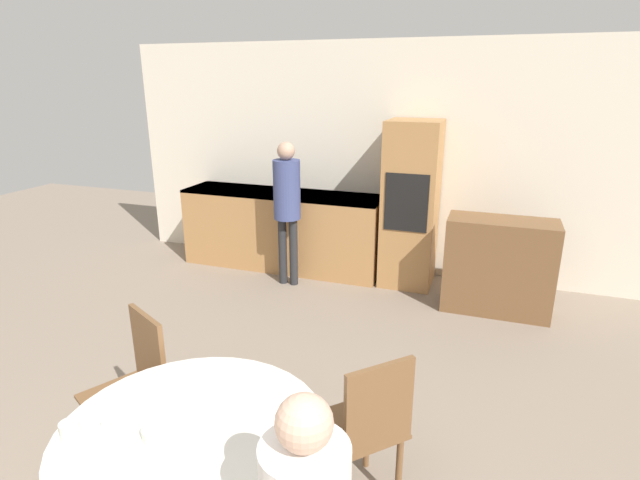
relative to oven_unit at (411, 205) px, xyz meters
The scene contains 11 objects.
wall_back 0.61m from the oven_unit, 133.12° to the left, with size 6.48×0.05×2.60m.
kitchen_counter 1.57m from the oven_unit, behind, with size 2.39×0.60×0.92m.
oven_unit is the anchor object (origin of this frame).
sideboard 1.13m from the oven_unit, 24.42° to the right, with size 1.01×0.45×0.93m.
dining_table 3.76m from the oven_unit, 94.70° to the right, with size 1.18×1.18×0.74m.
chair_far_left 3.43m from the oven_unit, 107.34° to the right, with size 0.54×0.54×0.92m.
chair_far_right 3.22m from the oven_unit, 83.80° to the right, with size 0.57×0.57×0.92m.
person_standing 1.33m from the oven_unit, 158.41° to the right, with size 0.29×0.29×1.57m.
cup 4.03m from the oven_unit, 100.78° to the right, with size 0.08×0.08×0.08m.
bowl_near 3.83m from the oven_unit, 96.06° to the right, with size 0.18×0.18×0.05m.
bowl_far 3.86m from the oven_unit, 99.47° to the right, with size 0.16×0.16×0.04m.
Camera 1 is at (1.14, -0.17, 2.20)m, focal length 28.00 mm.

